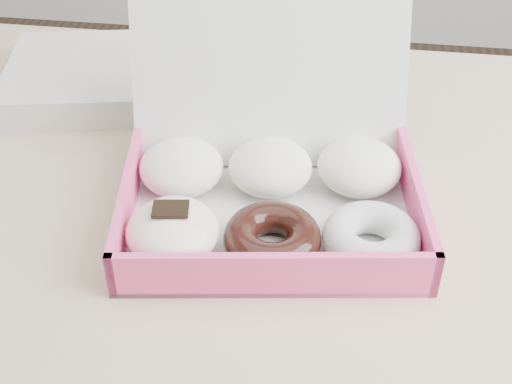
# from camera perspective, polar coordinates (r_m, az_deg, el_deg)

# --- Properties ---
(table) EXTENTS (1.20, 0.80, 0.75)m
(table) POSITION_cam_1_polar(r_m,az_deg,el_deg) (0.94, -5.55, -2.86)
(table) COLOR tan
(table) RESTS_ON ground
(donut_box) EXTENTS (0.38, 0.36, 0.24)m
(donut_box) POSITION_cam_1_polar(r_m,az_deg,el_deg) (0.81, 0.96, 0.68)
(donut_box) COLOR silver
(donut_box) RESTS_ON table
(newspapers) EXTENTS (0.32, 0.27, 0.04)m
(newspapers) POSITION_cam_1_polar(r_m,az_deg,el_deg) (1.08, -12.00, 8.99)
(newspapers) COLOR white
(newspapers) RESTS_ON table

